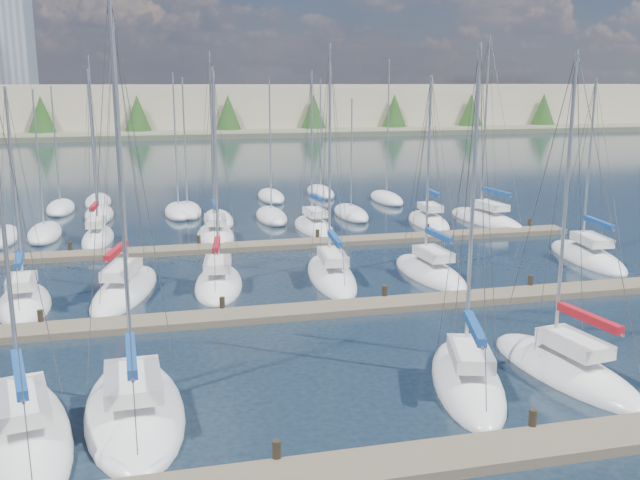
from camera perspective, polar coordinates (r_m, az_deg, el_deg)
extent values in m
plane|color=#1A2835|center=(76.21, -8.35, 4.39)|extent=(400.00, 400.00, 0.00)
cube|color=#6B5E4C|center=(21.34, 8.11, -17.16)|extent=(44.00, 1.80, 0.35)
cylinder|color=#2D261C|center=(21.04, -3.48, -17.05)|extent=(0.26, 0.26, 1.10)
cylinder|color=#2D261C|center=(23.61, 16.61, -14.09)|extent=(0.26, 0.26, 1.10)
cube|color=#6B5E4C|center=(33.62, -0.82, -5.69)|extent=(44.00, 1.80, 0.35)
cylinder|color=#2D261C|center=(33.99, -21.42, -6.12)|extent=(0.26, 0.26, 1.10)
cylinder|color=#2D261C|center=(33.80, -7.82, -5.44)|extent=(0.26, 0.26, 1.10)
cylinder|color=#2D261C|center=(35.47, 5.17, -4.51)|extent=(0.26, 0.26, 1.10)
cylinder|color=#2D261C|center=(38.74, 16.46, -3.51)|extent=(0.26, 0.26, 1.10)
cube|color=#6B5E4C|center=(46.88, -4.70, -0.46)|extent=(44.00, 1.80, 0.35)
cylinder|color=#2D261C|center=(47.41, -19.34, -0.80)|extent=(0.26, 0.26, 1.10)
cylinder|color=#2D261C|center=(47.28, -9.67, -0.30)|extent=(0.26, 0.26, 1.10)
cylinder|color=#2D261C|center=(48.48, -0.20, 0.21)|extent=(0.26, 0.26, 1.10)
cylinder|color=#2D261C|center=(50.92, 8.58, 0.67)|extent=(0.26, 0.26, 1.10)
cylinder|color=#2D261C|center=(54.44, 16.39, 1.06)|extent=(0.26, 0.26, 1.10)
ellipsoid|color=white|center=(52.61, -0.49, 0.91)|extent=(2.61, 7.14, 1.60)
cube|color=maroon|center=(52.61, -0.49, 0.91)|extent=(1.35, 3.43, 0.12)
cube|color=silver|center=(52.03, -0.39, 2.24)|extent=(1.38, 2.52, 0.50)
cylinder|color=#9EA0A5|center=(52.25, -0.67, 7.74)|extent=(0.14, 0.14, 10.37)
cylinder|color=#9EA0A5|center=(51.31, -0.22, 3.28)|extent=(0.21, 2.97, 0.10)
cube|color=navy|center=(51.29, -0.22, 3.42)|extent=(0.40, 2.74, 0.30)
ellipsoid|color=white|center=(55.37, 8.66, 1.36)|extent=(2.88, 7.00, 1.60)
cube|color=silver|center=(54.81, 8.82, 2.62)|extent=(1.49, 2.48, 0.50)
cylinder|color=#9EA0A5|center=(55.12, 8.66, 6.84)|extent=(0.14, 0.14, 8.42)
cylinder|color=#9EA0A5|center=(54.13, 9.04, 3.62)|extent=(0.30, 2.88, 0.10)
cube|color=navy|center=(54.11, 9.04, 3.74)|extent=(0.48, 2.66, 0.30)
ellipsoid|color=white|center=(24.49, -22.56, -14.21)|extent=(4.41, 9.14, 1.60)
cube|color=black|center=(24.49, -22.56, -14.21)|extent=(2.22, 4.41, 0.12)
cube|color=silver|center=(23.55, -22.77, -11.84)|extent=(2.08, 3.31, 0.50)
cylinder|color=#9EA0A5|center=(23.19, -23.94, 0.40)|extent=(0.14, 0.14, 10.27)
cylinder|color=#9EA0A5|center=(22.50, -22.90, -10.09)|extent=(0.83, 3.63, 0.10)
cube|color=navy|center=(22.45, -22.93, -9.81)|extent=(0.97, 3.38, 0.30)
ellipsoid|color=white|center=(38.25, -15.30, -4.03)|extent=(4.57, 9.26, 1.60)
cube|color=silver|center=(37.50, -15.59, -2.32)|extent=(2.09, 3.36, 0.50)
cylinder|color=#9EA0A5|center=(37.57, -15.67, 7.12)|extent=(0.14, 0.14, 12.63)
cylinder|color=#9EA0A5|center=(36.58, -15.97, -1.01)|extent=(0.99, 3.66, 0.10)
cube|color=maroon|center=(36.55, -15.99, -0.83)|extent=(1.11, 3.42, 0.30)
ellipsoid|color=white|center=(46.68, 20.56, -1.41)|extent=(3.50, 8.53, 1.60)
cube|color=silver|center=(46.04, 20.92, 0.03)|extent=(1.74, 3.04, 0.50)
cylinder|color=#9EA0A5|center=(46.27, 20.75, 5.95)|extent=(0.14, 0.14, 9.80)
cylinder|color=#9EA0A5|center=(45.27, 21.41, 1.15)|extent=(0.50, 3.47, 0.10)
cube|color=navy|center=(45.25, 21.42, 1.30)|extent=(0.67, 3.22, 0.30)
ellipsoid|color=white|center=(57.01, 13.12, 1.49)|extent=(3.74, 9.46, 1.60)
cube|color=silver|center=(56.40, 13.44, 2.70)|extent=(1.84, 3.37, 0.50)
cylinder|color=#9EA0A5|center=(56.70, 13.09, 9.16)|extent=(0.14, 0.14, 13.05)
cylinder|color=#9EA0A5|center=(55.64, 13.92, 3.64)|extent=(0.55, 3.85, 0.10)
cube|color=navy|center=(55.62, 13.92, 3.77)|extent=(0.71, 3.57, 0.30)
ellipsoid|color=white|center=(39.61, 0.91, -3.00)|extent=(3.28, 9.04, 1.60)
cube|color=silver|center=(38.86, 1.02, -1.33)|extent=(1.62, 3.21, 0.50)
cylinder|color=#9EA0A5|center=(39.04, 0.78, 6.99)|extent=(0.14, 0.14, 11.58)
cylinder|color=#9EA0A5|center=(37.94, 1.19, -0.04)|extent=(0.47, 3.70, 0.10)
cube|color=navy|center=(37.92, 1.20, 0.13)|extent=(0.64, 3.43, 0.30)
ellipsoid|color=white|center=(37.54, -22.56, -4.88)|extent=(3.05, 6.66, 1.60)
cube|color=black|center=(37.54, -22.56, -4.88)|extent=(1.56, 3.21, 0.12)
cube|color=silver|center=(36.88, -22.76, -3.10)|extent=(1.56, 2.38, 0.50)
cylinder|color=#9EA0A5|center=(36.84, -23.27, 3.90)|extent=(0.14, 0.14, 9.37)
cylinder|color=#9EA0A5|center=(36.12, -22.94, -1.70)|extent=(0.35, 2.71, 0.10)
cube|color=navy|center=(36.10, -22.96, -1.52)|extent=(0.53, 2.51, 0.30)
ellipsoid|color=white|center=(26.70, 11.68, -11.19)|extent=(4.50, 8.06, 1.60)
cube|color=maroon|center=(26.70, 11.68, -11.19)|extent=(2.25, 3.89, 0.12)
cube|color=silver|center=(25.85, 11.94, -8.89)|extent=(2.04, 2.96, 0.50)
cylinder|color=#9EA0A5|center=(25.43, 12.12, 2.90)|extent=(0.14, 0.14, 10.87)
cylinder|color=#9EA0A5|center=(24.92, 12.27, -7.15)|extent=(1.02, 3.12, 0.10)
cube|color=navy|center=(24.88, 12.28, -6.89)|extent=(1.14, 2.93, 0.30)
ellipsoid|color=white|center=(38.32, -8.11, -3.67)|extent=(3.50, 7.41, 1.60)
cube|color=maroon|center=(38.32, -8.11, -3.67)|extent=(1.78, 3.57, 0.12)
cube|color=silver|center=(37.64, -8.19, -1.92)|extent=(1.72, 2.66, 0.50)
cylinder|color=#9EA0A5|center=(37.65, -8.36, 5.71)|extent=(0.14, 0.14, 10.34)
cylinder|color=#9EA0A5|center=(36.84, -8.28, -0.56)|extent=(0.53, 2.97, 0.10)
cube|color=maroon|center=(36.81, -8.29, -0.38)|extent=(0.70, 2.77, 0.30)
ellipsoid|color=white|center=(24.81, -14.61, -13.26)|extent=(3.51, 8.68, 1.60)
cube|color=silver|center=(23.88, -14.75, -10.89)|extent=(1.87, 3.06, 0.50)
cylinder|color=#9EA0A5|center=(23.35, -15.63, 3.68)|extent=(0.14, 0.14, 12.34)
cylinder|color=#9EA0A5|center=(22.85, -14.85, -9.14)|extent=(0.23, 3.60, 0.10)
cube|color=navy|center=(22.81, -14.87, -8.86)|extent=(0.42, 3.32, 0.30)
ellipsoid|color=white|center=(50.30, -8.36, 0.23)|extent=(2.91, 7.19, 1.60)
cube|color=silver|center=(49.69, -8.38, 1.61)|extent=(1.53, 2.54, 0.50)
cylinder|color=#9EA0A5|center=(49.87, -8.64, 8.05)|extent=(0.14, 0.14, 11.55)
cylinder|color=#9EA0A5|center=(48.95, -8.39, 2.69)|extent=(0.25, 2.97, 0.10)
cube|color=navy|center=(48.93, -8.39, 2.83)|extent=(0.43, 2.74, 0.30)
ellipsoid|color=white|center=(40.67, 8.76, -2.74)|extent=(2.87, 7.77, 1.60)
cube|color=black|center=(40.67, 8.76, -2.74)|extent=(1.48, 3.73, 0.12)
cube|color=silver|center=(40.01, 9.05, -1.08)|extent=(1.50, 2.74, 0.50)
cylinder|color=#9EA0A5|center=(40.07, 8.67, 5.81)|extent=(0.14, 0.14, 9.93)
cylinder|color=#9EA0A5|center=(39.24, 9.49, 0.21)|extent=(0.25, 3.22, 0.10)
cube|color=navy|center=(39.22, 9.49, 0.38)|extent=(0.44, 2.97, 0.30)
ellipsoid|color=white|center=(51.23, -17.33, 0.02)|extent=(2.47, 6.74, 1.60)
cube|color=black|center=(51.23, -17.33, 0.02)|extent=(1.26, 3.24, 0.12)
cube|color=silver|center=(50.66, -17.47, 1.37)|extent=(1.26, 2.39, 0.50)
cylinder|color=#9EA0A5|center=(50.83, -17.72, 7.04)|extent=(0.14, 0.14, 10.40)
cylinder|color=#9EA0A5|center=(49.96, -17.63, 2.43)|extent=(0.30, 2.78, 0.10)
cube|color=maroon|center=(49.94, -17.64, 2.57)|extent=(0.48, 2.57, 0.30)
ellipsoid|color=white|center=(28.58, 18.96, -10.00)|extent=(3.58, 8.05, 1.60)
cube|color=silver|center=(27.85, 19.67, -7.79)|extent=(1.75, 2.89, 0.50)
cylinder|color=#9EA0A5|center=(27.32, 19.06, 2.91)|extent=(0.14, 0.14, 10.65)
cylinder|color=#9EA0A5|center=(27.08, 20.71, -6.09)|extent=(0.56, 3.25, 0.10)
cube|color=maroon|center=(27.05, 20.73, -5.85)|extent=(0.72, 3.02, 0.30)
cylinder|color=#9EA0A5|center=(58.84, -10.77, 7.76)|extent=(0.12, 0.12, 10.14)
ellipsoid|color=white|center=(59.57, -10.54, 2.27)|extent=(2.20, 6.40, 1.40)
cylinder|color=#9EA0A5|center=(58.58, -11.49, 7.88)|extent=(0.12, 0.12, 10.49)
ellipsoid|color=white|center=(59.33, -11.24, 2.20)|extent=(2.20, 6.40, 1.40)
cylinder|color=#9EA0A5|center=(67.79, 0.04, 8.56)|extent=(0.12, 0.12, 10.06)
ellipsoid|color=white|center=(68.43, 0.04, 3.81)|extent=(2.20, 6.40, 1.40)
cylinder|color=#9EA0A5|center=(63.04, -20.40, 7.17)|extent=(0.12, 0.12, 9.39)
ellipsoid|color=white|center=(63.70, -20.04, 2.38)|extent=(2.20, 6.40, 1.40)
ellipsoid|color=white|center=(53.25, -24.16, 0.16)|extent=(2.20, 6.40, 1.40)
cylinder|color=#9EA0A5|center=(52.66, -21.61, 6.10)|extent=(0.12, 0.12, 9.30)
ellipsoid|color=white|center=(53.44, -21.16, 0.46)|extent=(2.20, 6.40, 1.40)
cylinder|color=#9EA0A5|center=(64.23, 5.46, 9.00)|extent=(0.12, 0.12, 11.68)
ellipsoid|color=white|center=(64.95, 5.34, 3.28)|extent=(2.20, 6.40, 1.40)
cylinder|color=#9EA0A5|center=(55.46, -4.00, 7.47)|extent=(0.12, 0.12, 9.76)
ellipsoid|color=white|center=(56.23, -3.91, 1.85)|extent=(2.20, 6.40, 1.40)
cylinder|color=#9EA0A5|center=(65.26, -17.70, 8.64)|extent=(0.12, 0.12, 11.95)
ellipsoid|color=white|center=(65.98, -17.32, 2.91)|extent=(2.20, 6.40, 1.40)
cylinder|color=#9EA0A5|center=(56.74, 2.54, 6.95)|extent=(0.12, 0.12, 8.46)
ellipsoid|color=white|center=(57.43, 2.49, 2.10)|extent=(2.20, 6.40, 1.40)
cylinder|color=#9EA0A5|center=(58.97, -17.54, 6.43)|extent=(0.12, 0.12, 8.12)
ellipsoid|color=white|center=(59.62, -17.24, 1.93)|extent=(2.20, 6.40, 1.40)
cylinder|color=#9EA0A5|center=(65.34, -4.02, 8.35)|extent=(0.12, 0.12, 10.00)
ellipsoid|color=white|center=(65.99, -3.94, 3.45)|extent=(2.20, 6.40, 1.40)
cylinder|color=#9EA0A5|center=(54.52, -8.32, 7.70)|extent=(0.12, 0.12, 10.54)
ellipsoid|color=white|center=(55.33, -8.13, 1.58)|extent=(2.20, 6.40, 1.40)
cube|color=#666B51|center=(165.58, -11.50, 8.81)|extent=(400.00, 60.00, 1.00)
cube|color=beige|center=(156.16, -7.68, 10.39)|extent=(200.00, 12.00, 10.00)
cone|color=#284C1E|center=(149.45, -21.38, 9.17)|extent=(6.00, 6.00, 8.00)
cone|color=#284C1E|center=(148.26, -14.38, 9.61)|extent=(6.00, 6.00, 8.00)
cone|color=#284C1E|center=(149.25, -7.36, 9.92)|extent=(6.00, 6.00, 8.00)
cone|color=#284C1E|center=(152.38, -0.52, 10.07)|extent=(6.00, 6.00, 8.00)
cone|color=#284C1E|center=(157.51, 5.96, 10.08)|extent=(6.00, 6.00, 8.00)
cone|color=#284C1E|center=(164.47, 11.97, 9.99)|extent=(6.00, 6.00, 8.00)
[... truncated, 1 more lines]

